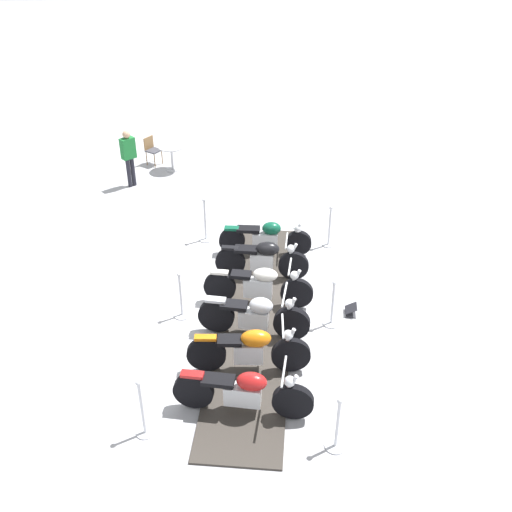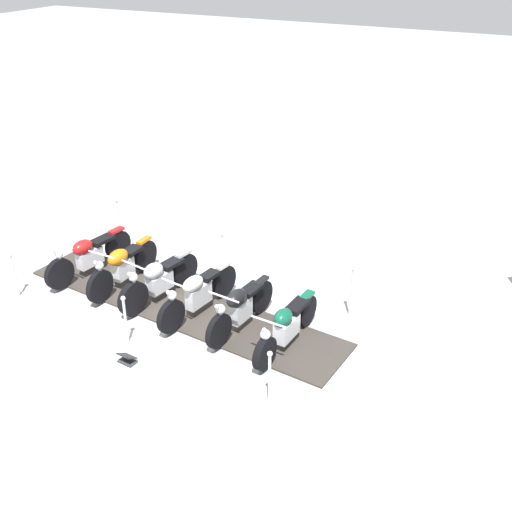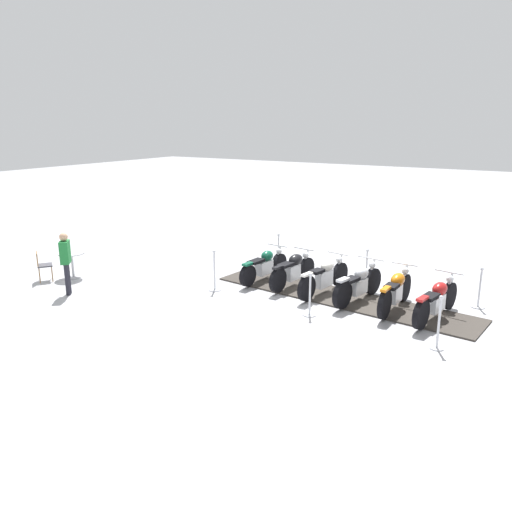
{
  "view_description": "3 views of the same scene",
  "coord_description": "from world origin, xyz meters",
  "px_view_note": "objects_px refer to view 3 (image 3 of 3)",
  "views": [
    {
      "loc": [
        -9.24,
        0.16,
        7.38
      ],
      "look_at": [
        1.09,
        -0.02,
        0.83
      ],
      "focal_mm": 40.75,
      "sensor_mm": 36.0,
      "label": 1
    },
    {
      "loc": [
        6.11,
        -8.77,
        6.81
      ],
      "look_at": [
        1.31,
        0.82,
        1.08
      ],
      "focal_mm": 43.46,
      "sensor_mm": 36.0,
      "label": 2
    },
    {
      "loc": [
        -4.77,
        11.95,
        4.51
      ],
      "look_at": [
        2.27,
        0.52,
        0.95
      ],
      "focal_mm": 35.91,
      "sensor_mm": 36.0,
      "label": 3
    }
  ],
  "objects_px": {
    "motorcycle_maroon": "(437,300)",
    "motorcycle_chrome": "(359,284)",
    "motorcycle_black": "(293,269)",
    "motorcycle_forest": "(265,265)",
    "stanchion_right_front": "(479,295)",
    "info_placard": "(361,276)",
    "stanchion_right_rear": "(278,255)",
    "bystander_person": "(66,258)",
    "motorcycle_copper": "(396,290)",
    "motorcycle_cream": "(325,276)",
    "cafe_table": "(72,259)",
    "stanchion_right_mid": "(366,273)",
    "stanchion_left_rear": "(215,278)",
    "stanchion_left_mid": "(310,302)",
    "cafe_chair_near_table": "(42,264)",
    "stanchion_left_front": "(438,330)"
  },
  "relations": [
    {
      "from": "motorcycle_maroon",
      "to": "motorcycle_chrome",
      "type": "xyz_separation_m",
      "value": [
        1.98,
        -0.2,
        0.0
      ]
    },
    {
      "from": "motorcycle_black",
      "to": "motorcycle_forest",
      "type": "relative_size",
      "value": 0.95
    },
    {
      "from": "stanchion_right_front",
      "to": "info_placard",
      "type": "distance_m",
      "value": 3.44
    },
    {
      "from": "stanchion_right_rear",
      "to": "info_placard",
      "type": "xyz_separation_m",
      "value": [
        -2.72,
        -0.12,
        -0.3
      ]
    },
    {
      "from": "motorcycle_maroon",
      "to": "bystander_person",
      "type": "height_order",
      "value": "bystander_person"
    },
    {
      "from": "motorcycle_copper",
      "to": "motorcycle_cream",
      "type": "relative_size",
      "value": 0.97
    },
    {
      "from": "info_placard",
      "to": "cafe_table",
      "type": "relative_size",
      "value": 0.44
    },
    {
      "from": "motorcycle_black",
      "to": "info_placard",
      "type": "bearing_deg",
      "value": -30.0
    },
    {
      "from": "motorcycle_copper",
      "to": "stanchion_right_mid",
      "type": "bearing_deg",
      "value": 40.68
    },
    {
      "from": "stanchion_right_front",
      "to": "bystander_person",
      "type": "bearing_deg",
      "value": 26.29
    },
    {
      "from": "motorcycle_copper",
      "to": "motorcycle_chrome",
      "type": "xyz_separation_m",
      "value": [
        0.99,
        -0.09,
        -0.03
      ]
    },
    {
      "from": "motorcycle_cream",
      "to": "cafe_table",
      "type": "relative_size",
      "value": 2.93
    },
    {
      "from": "motorcycle_black",
      "to": "stanchion_left_rear",
      "type": "height_order",
      "value": "stanchion_left_rear"
    },
    {
      "from": "stanchion_left_mid",
      "to": "cafe_table",
      "type": "xyz_separation_m",
      "value": [
        7.29,
        0.94,
        0.26
      ]
    },
    {
      "from": "cafe_chair_near_table",
      "to": "bystander_person",
      "type": "relative_size",
      "value": 0.52
    },
    {
      "from": "stanchion_left_rear",
      "to": "cafe_chair_near_table",
      "type": "distance_m",
      "value": 5.11
    },
    {
      "from": "motorcycle_black",
      "to": "motorcycle_forest",
      "type": "distance_m",
      "value": 1.0
    },
    {
      "from": "stanchion_left_rear",
      "to": "bystander_person",
      "type": "bearing_deg",
      "value": 36.62
    },
    {
      "from": "stanchion_right_rear",
      "to": "info_placard",
      "type": "distance_m",
      "value": 2.74
    },
    {
      "from": "stanchion_right_mid",
      "to": "stanchion_left_mid",
      "type": "height_order",
      "value": "stanchion_left_mid"
    },
    {
      "from": "motorcycle_black",
      "to": "stanchion_right_mid",
      "type": "xyz_separation_m",
      "value": [
        -1.64,
        -1.32,
        -0.2
      ]
    },
    {
      "from": "motorcycle_copper",
      "to": "stanchion_left_rear",
      "type": "distance_m",
      "value": 4.8
    },
    {
      "from": "motorcycle_copper",
      "to": "motorcycle_forest",
      "type": "distance_m",
      "value": 3.98
    },
    {
      "from": "motorcycle_chrome",
      "to": "info_placard",
      "type": "distance_m",
      "value": 2.12
    },
    {
      "from": "info_placard",
      "to": "motorcycle_forest",
      "type": "bearing_deg",
      "value": -138.34
    },
    {
      "from": "motorcycle_maroon",
      "to": "info_placard",
      "type": "relative_size",
      "value": 6.77
    },
    {
      "from": "motorcycle_black",
      "to": "stanchion_right_front",
      "type": "height_order",
      "value": "stanchion_right_front"
    },
    {
      "from": "stanchion_right_front",
      "to": "motorcycle_chrome",
      "type": "bearing_deg",
      "value": 24.3
    },
    {
      "from": "motorcycle_forest",
      "to": "stanchion_right_mid",
      "type": "bearing_deg",
      "value": -60.41
    },
    {
      "from": "stanchion_right_mid",
      "to": "stanchion_right_front",
      "type": "relative_size",
      "value": 1.0
    },
    {
      "from": "stanchion_right_front",
      "to": "cafe_table",
      "type": "distance_m",
      "value": 11.24
    },
    {
      "from": "info_placard",
      "to": "cafe_chair_near_table",
      "type": "relative_size",
      "value": 0.39
    },
    {
      "from": "motorcycle_cream",
      "to": "stanchion_right_rear",
      "type": "distance_m",
      "value": 2.95
    },
    {
      "from": "cafe_table",
      "to": "motorcycle_maroon",
      "type": "bearing_deg",
      "value": -167.43
    },
    {
      "from": "motorcycle_forest",
      "to": "stanchion_left_rear",
      "type": "bearing_deg",
      "value": 158.63
    },
    {
      "from": "motorcycle_cream",
      "to": "motorcycle_black",
      "type": "distance_m",
      "value": 1.0
    },
    {
      "from": "motorcycle_cream",
      "to": "cafe_chair_near_table",
      "type": "distance_m",
      "value": 8.09
    },
    {
      "from": "stanchion_left_rear",
      "to": "cafe_chair_near_table",
      "type": "xyz_separation_m",
      "value": [
        4.73,
        1.93,
        0.16
      ]
    },
    {
      "from": "cafe_chair_near_table",
      "to": "bystander_person",
      "type": "height_order",
      "value": "bystander_person"
    },
    {
      "from": "stanchion_right_front",
      "to": "stanchion_left_mid",
      "type": "height_order",
      "value": "stanchion_left_mid"
    },
    {
      "from": "stanchion_left_front",
      "to": "bystander_person",
      "type": "distance_m",
      "value": 9.37
    },
    {
      "from": "cafe_table",
      "to": "stanchion_right_rear",
      "type": "bearing_deg",
      "value": -136.97
    },
    {
      "from": "stanchion_right_front",
      "to": "cafe_chair_near_table",
      "type": "height_order",
      "value": "stanchion_right_front"
    },
    {
      "from": "motorcycle_black",
      "to": "bystander_person",
      "type": "height_order",
      "value": "bystander_person"
    },
    {
      "from": "stanchion_right_front",
      "to": "cafe_chair_near_table",
      "type": "relative_size",
      "value": 1.19
    },
    {
      "from": "motorcycle_forest",
      "to": "motorcycle_maroon",
      "type": "bearing_deg",
      "value": -91.27
    },
    {
      "from": "stanchion_right_rear",
      "to": "cafe_chair_near_table",
      "type": "height_order",
      "value": "stanchion_right_rear"
    },
    {
      "from": "stanchion_left_mid",
      "to": "info_placard",
      "type": "relative_size",
      "value": 3.08
    },
    {
      "from": "motorcycle_chrome",
      "to": "cafe_table",
      "type": "relative_size",
      "value": 2.79
    },
    {
      "from": "motorcycle_copper",
      "to": "motorcycle_forest",
      "type": "height_order",
      "value": "motorcycle_copper"
    }
  ]
}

